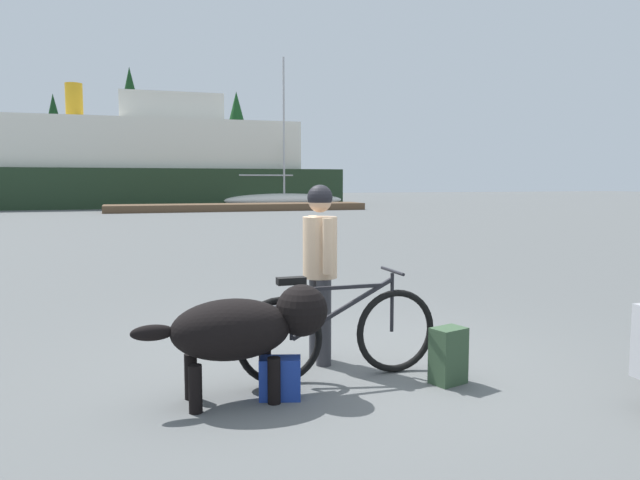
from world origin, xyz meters
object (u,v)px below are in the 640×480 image
Objects in this scene: bicycle at (338,333)px; dog at (246,327)px; person_cyclist at (320,257)px; handbag_pannier at (280,378)px; sailboat_moored at (284,199)px; backpack at (448,356)px; ferry_boat at (131,165)px.

bicycle is 1.19× the size of dog.
person_cyclist is 5.08× the size of handbag_pannier.
handbag_pannier is 0.03× the size of sailboat_moored.
bicycle is 0.95m from backpack.
person_cyclist is at bearing 90.02° from bicycle.
sailboat_moored is (9.61, -4.47, -2.29)m from ferry_boat.
sailboat_moored is at bearing -24.96° from ferry_boat.
bicycle reaches higher than backpack.
ferry_boat is 2.84× the size of sailboat_moored.
backpack is 1.45× the size of handbag_pannier.
sailboat_moored reaches higher than handbag_pannier.
person_cyclist reaches higher than dog.
dog is 4.62× the size of handbag_pannier.
ferry_boat reaches higher than bicycle.
person_cyclist is 1.32m from handbag_pannier.
ferry_boat reaches higher than backpack.
person_cyclist is at bearing 132.42° from backpack.
person_cyclist is 38.24m from ferry_boat.
sailboat_moored is (8.56, 34.21, 0.11)m from bicycle.
backpack is at bearing -47.58° from person_cyclist.
bicycle is at bearing -104.04° from sailboat_moored.
dog is at bearing -163.07° from bicycle.
bicycle is at bearing -89.98° from person_cyclist.
dog is (-0.85, -0.76, -0.42)m from person_cyclist.
handbag_pannier is at bearing -89.33° from ferry_boat.
sailboat_moored is at bearing 74.73° from dog.
ferry_boat is (-0.45, 39.01, 2.64)m from handbag_pannier.
sailboat_moored reaches higher than person_cyclist.
backpack is 1.44m from handbag_pannier.
sailboat_moored reaches higher than backpack.
backpack is (1.69, -0.15, -0.34)m from dog.
bicycle is at bearing 153.71° from backpack.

